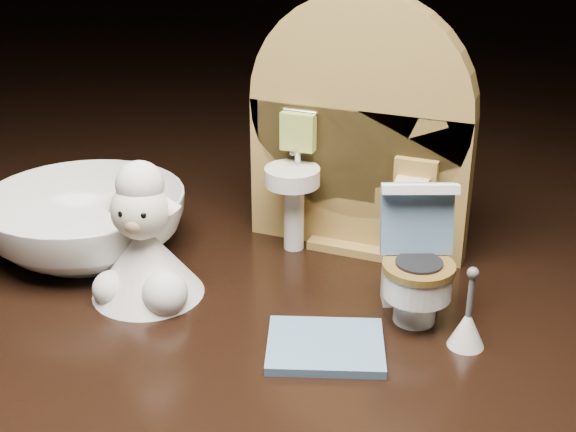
% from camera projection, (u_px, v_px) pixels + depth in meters
% --- Properties ---
extents(backdrop_panel, '(0.13, 0.05, 0.15)m').
position_uv_depth(backdrop_panel, '(357.00, 141.00, 0.46)').
color(backdrop_panel, olive).
rests_on(backdrop_panel, ground).
extents(toy_toilet, '(0.04, 0.05, 0.07)m').
position_uv_depth(toy_toilet, '(415.00, 268.00, 0.40)').
color(toy_toilet, white).
rests_on(toy_toilet, ground).
extents(bath_mat, '(0.07, 0.06, 0.00)m').
position_uv_depth(bath_mat, '(325.00, 346.00, 0.38)').
color(bath_mat, '#577A9C').
rests_on(bath_mat, ground).
extents(toilet_brush, '(0.02, 0.02, 0.04)m').
position_uv_depth(toilet_brush, '(467.00, 326.00, 0.38)').
color(toilet_brush, white).
rests_on(toilet_brush, ground).
extents(plush_lamb, '(0.06, 0.06, 0.08)m').
position_uv_depth(plush_lamb, '(145.00, 250.00, 0.42)').
color(plush_lamb, silver).
rests_on(plush_lamb, ground).
extents(ceramic_bowl, '(0.15, 0.15, 0.04)m').
position_uv_depth(ceramic_bowl, '(86.00, 223.00, 0.47)').
color(ceramic_bowl, white).
rests_on(ceramic_bowl, ground).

